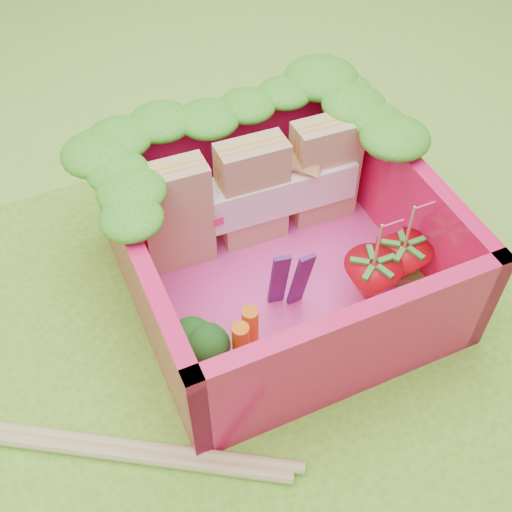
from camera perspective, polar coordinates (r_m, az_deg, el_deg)
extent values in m
plane|color=#7FCC39|center=(2.83, -0.19, -7.78)|extent=(14.00, 14.00, 0.00)
cube|color=#6EAB26|center=(2.82, -0.19, -7.61)|extent=(2.60, 2.60, 0.03)
cube|color=#EC3C9D|center=(2.97, 2.05, -2.16)|extent=(1.30, 1.30, 0.05)
cube|color=#E91350|center=(3.19, -2.64, 8.58)|extent=(1.30, 0.07, 0.55)
cube|color=#E91350|center=(2.46, 8.44, -8.66)|extent=(1.30, 0.07, 0.55)
cube|color=#E91350|center=(2.66, -9.89, -2.96)|extent=(0.07, 1.30, 0.55)
cube|color=#E91350|center=(3.03, 12.78, 4.58)|extent=(0.07, 1.30, 0.55)
ellipsoid|color=#277F17|center=(2.85, -12.09, 10.42)|extent=(0.30, 0.30, 0.11)
ellipsoid|color=#277F17|center=(2.88, -8.24, 11.55)|extent=(0.30, 0.30, 0.11)
ellipsoid|color=#277F17|center=(2.93, -4.46, 12.60)|extent=(0.30, 0.30, 0.11)
ellipsoid|color=#277F17|center=(2.99, -0.78, 13.56)|extent=(0.30, 0.30, 0.11)
ellipsoid|color=#277F17|center=(3.06, 2.77, 14.43)|extent=(0.30, 0.30, 0.11)
ellipsoid|color=#277F17|center=(3.14, 6.17, 15.21)|extent=(0.30, 0.30, 0.11)
ellipsoid|color=#277F17|center=(2.48, -10.81, 3.72)|extent=(0.27, 0.27, 0.10)
ellipsoid|color=#277F17|center=(2.58, -11.71, 5.71)|extent=(0.27, 0.27, 0.10)
ellipsoid|color=#277F17|center=(2.69, -12.55, 7.56)|extent=(0.27, 0.27, 0.10)
ellipsoid|color=#277F17|center=(2.79, -13.33, 9.26)|extent=(0.27, 0.27, 0.10)
ellipsoid|color=#277F17|center=(2.85, 12.23, 10.45)|extent=(0.27, 0.27, 0.10)
ellipsoid|color=#277F17|center=(2.94, 10.76, 12.04)|extent=(0.27, 0.27, 0.10)
ellipsoid|color=#277F17|center=(3.03, 9.37, 13.54)|extent=(0.27, 0.27, 0.10)
ellipsoid|color=#277F17|center=(3.13, 8.04, 14.93)|extent=(0.27, 0.27, 0.10)
cube|color=tan|center=(2.85, -7.16, 3.56)|extent=(0.32, 0.16, 0.55)
cube|color=tan|center=(2.94, -0.33, 5.69)|extent=(0.32, 0.16, 0.55)
cube|color=tan|center=(3.06, 6.07, 7.59)|extent=(0.32, 0.16, 0.55)
cube|color=white|center=(2.95, -0.33, 5.30)|extent=(1.00, 0.21, 0.20)
cylinder|color=#689749|center=(2.60, -4.54, -9.62)|extent=(0.12, 0.12, 0.14)
ellipsoid|color=#1A5115|center=(2.49, -4.72, -8.06)|extent=(0.32, 0.32, 0.12)
cylinder|color=orange|center=(2.55, -1.34, -8.19)|extent=(0.07, 0.07, 0.28)
cylinder|color=orange|center=(2.63, -0.52, -6.48)|extent=(0.07, 0.07, 0.24)
cube|color=#41195A|center=(2.69, 2.04, -2.13)|extent=(0.07, 0.03, 0.38)
cube|color=#41195A|center=(2.70, 3.98, -2.13)|extent=(0.07, 0.02, 0.38)
cone|color=red|center=(2.81, 10.07, -2.43)|extent=(0.25, 0.25, 0.25)
cylinder|color=tan|center=(2.62, 10.77, 0.91)|extent=(0.01, 0.01, 0.24)
cube|color=#F62977|center=(2.59, 11.96, 2.43)|extent=(0.10, 0.01, 0.06)
cone|color=red|center=(2.90, 12.64, -0.84)|extent=(0.25, 0.25, 0.25)
cylinder|color=tan|center=(2.72, 13.48, 2.48)|extent=(0.01, 0.01, 0.24)
cube|color=#F62977|center=(2.69, 14.66, 3.95)|extent=(0.10, 0.01, 0.06)
cube|color=green|center=(3.07, 11.24, 0.26)|extent=(0.31, 0.23, 0.05)
cube|color=green|center=(2.99, 12.85, -1.86)|extent=(0.32, 0.21, 0.05)
cube|color=#D5B675|center=(2.71, -20.80, -15.09)|extent=(1.86, 1.18, 0.05)
cube|color=#D5B675|center=(2.71, -19.72, -14.47)|extent=(1.86, 1.18, 0.05)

